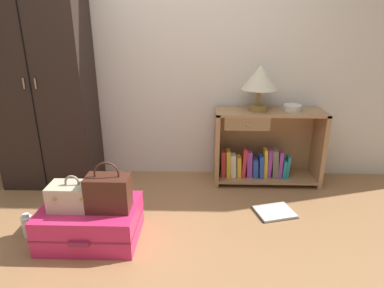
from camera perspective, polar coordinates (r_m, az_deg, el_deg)
The scene contains 11 objects.
ground_plane at distance 2.33m, azimuth -6.64°, elevation -19.79°, with size 9.00×9.00×0.00m, color #9E7047.
back_wall at distance 3.29m, azimuth -3.79°, elevation 16.66°, with size 6.40×0.10×2.60m, color silver.
wardrobe at distance 3.34m, azimuth -24.42°, elevation 10.14°, with size 0.85×0.47×2.03m.
bookshelf at distance 3.30m, azimuth 12.26°, elevation -0.88°, with size 1.02×0.36×0.73m.
table_lamp at distance 3.11m, azimuth 11.63°, elevation 10.87°, with size 0.33×0.33×0.42m.
bowl at distance 3.24m, azimuth 16.93°, elevation 6.01°, with size 0.17×0.17×0.05m, color silver.
suitcase_large at distance 2.57m, azimuth -17.02°, elevation -12.78°, with size 0.69×0.52×0.27m.
train_case at distance 2.47m, azimuth -19.69°, elevation -8.45°, with size 0.33×0.20×0.25m.
handbag at distance 2.37m, azimuth -14.22°, elevation -8.12°, with size 0.30×0.17×0.36m.
bottle at distance 2.79m, azimuth -26.46°, elevation -12.51°, with size 0.08×0.08×0.18m.
open_book_on_floor at distance 2.90m, azimuth 14.05°, elevation -11.31°, with size 0.37×0.33×0.02m.
Camera 1 is at (0.31, -1.77, 1.49)m, focal length 30.92 mm.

